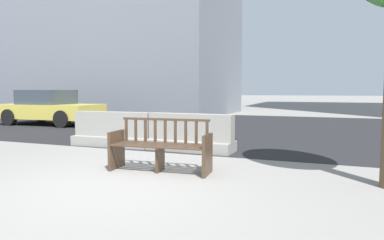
# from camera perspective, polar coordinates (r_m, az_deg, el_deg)

# --- Properties ---
(ground_plane) EXTENTS (200.00, 200.00, 0.00)m
(ground_plane) POSITION_cam_1_polar(r_m,az_deg,el_deg) (5.02, -13.03, -10.88)
(ground_plane) COLOR gray
(street_asphalt) EXTENTS (120.00, 12.00, 0.01)m
(street_asphalt) POSITION_cam_1_polar(r_m,az_deg,el_deg) (13.06, 8.81, -1.10)
(street_asphalt) COLOR black
(street_asphalt) RESTS_ON ground
(street_bench) EXTENTS (1.72, 0.64, 0.88)m
(street_bench) POSITION_cam_1_polar(r_m,az_deg,el_deg) (5.79, -5.25, -4.65)
(street_bench) COLOR #473323
(street_bench) RESTS_ON ground
(jersey_barrier_centre) EXTENTS (2.03, 0.77, 0.84)m
(jersey_barrier_centre) POSITION_cam_1_polar(r_m,az_deg,el_deg) (7.75, -0.28, -2.63)
(jersey_barrier_centre) COLOR gray
(jersey_barrier_centre) RESTS_ON ground
(jersey_barrier_left) EXTENTS (2.03, 0.76, 0.84)m
(jersey_barrier_left) POSITION_cam_1_polar(r_m,az_deg,el_deg) (8.67, -13.03, -1.96)
(jersey_barrier_left) COLOR gray
(jersey_barrier_left) RESTS_ON ground
(car_taxi_near) EXTENTS (4.10, 2.06, 1.39)m
(car_taxi_near) POSITION_cam_1_polar(r_m,az_deg,el_deg) (14.91, -22.63, 1.91)
(car_taxi_near) COLOR #DBC64C
(car_taxi_near) RESTS_ON ground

